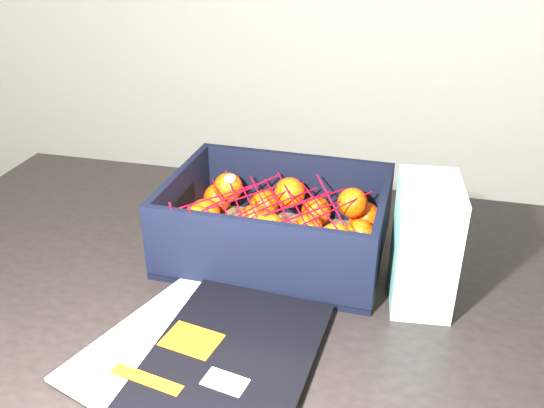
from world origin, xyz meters
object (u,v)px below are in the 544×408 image
(magazine_stack, at_px, (204,352))
(retail_carton, at_px, (424,244))
(produce_crate, at_px, (277,230))
(table, at_px, (222,327))

(magazine_stack, bearing_deg, retail_carton, 38.33)
(produce_crate, relative_size, retail_carton, 1.86)
(magazine_stack, xyz_separation_m, retail_carton, (0.27, 0.21, 0.09))
(magazine_stack, bearing_deg, table, 103.57)
(table, relative_size, magazine_stack, 3.70)
(table, height_order, retail_carton, retail_carton)
(table, height_order, produce_crate, produce_crate)
(produce_crate, height_order, retail_carton, retail_carton)
(table, xyz_separation_m, retail_carton, (0.31, 0.04, 0.20))
(retail_carton, bearing_deg, table, 179.47)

